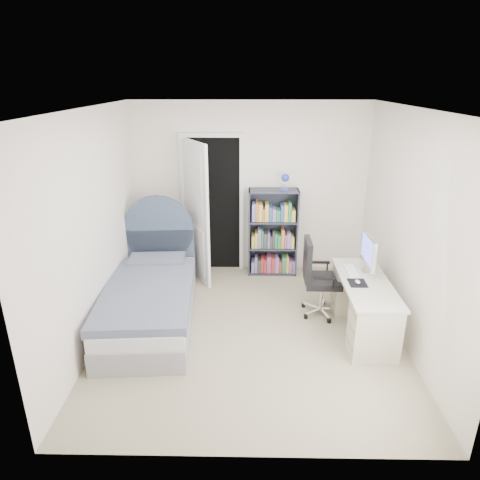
{
  "coord_description": "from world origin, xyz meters",
  "views": [
    {
      "loc": [
        -0.04,
        -4.32,
        2.77
      ],
      "look_at": [
        -0.12,
        0.3,
        1.02
      ],
      "focal_mm": 32.0,
      "sensor_mm": 36.0,
      "label": 1
    }
  ],
  "objects_px": {
    "bed": "(151,296)",
    "floor_lamp": "(196,234)",
    "nightstand": "(163,248)",
    "office_chair": "(316,274)",
    "desk": "(363,304)",
    "bookcase": "(273,236)"
  },
  "relations": [
    {
      "from": "bed",
      "to": "floor_lamp",
      "type": "bearing_deg",
      "value": 73.25
    },
    {
      "from": "nightstand",
      "to": "office_chair",
      "type": "distance_m",
      "value": 2.41
    },
    {
      "from": "nightstand",
      "to": "desk",
      "type": "height_order",
      "value": "desk"
    },
    {
      "from": "bookcase",
      "to": "nightstand",
      "type": "bearing_deg",
      "value": -178.95
    },
    {
      "from": "desk",
      "to": "office_chair",
      "type": "height_order",
      "value": "desk"
    },
    {
      "from": "nightstand",
      "to": "office_chair",
      "type": "xyz_separation_m",
      "value": [
        2.1,
        -1.18,
        0.14
      ]
    },
    {
      "from": "floor_lamp",
      "to": "bookcase",
      "type": "bearing_deg",
      "value": 1.04
    },
    {
      "from": "bed",
      "to": "nightstand",
      "type": "xyz_separation_m",
      "value": [
        -0.09,
        1.33,
        0.11
      ]
    },
    {
      "from": "office_chair",
      "to": "bookcase",
      "type": "bearing_deg",
      "value": 111.09
    },
    {
      "from": "bed",
      "to": "floor_lamp",
      "type": "relative_size",
      "value": 1.43
    },
    {
      "from": "floor_lamp",
      "to": "nightstand",
      "type": "bearing_deg",
      "value": -178.92
    },
    {
      "from": "bookcase",
      "to": "office_chair",
      "type": "relative_size",
      "value": 1.55
    },
    {
      "from": "floor_lamp",
      "to": "bed",
      "type": "bearing_deg",
      "value": -106.75
    },
    {
      "from": "nightstand",
      "to": "floor_lamp",
      "type": "xyz_separation_m",
      "value": [
        0.5,
        0.01,
        0.22
      ]
    },
    {
      "from": "bookcase",
      "to": "floor_lamp",
      "type": "bearing_deg",
      "value": -178.96
    },
    {
      "from": "bed",
      "to": "office_chair",
      "type": "distance_m",
      "value": 2.03
    },
    {
      "from": "nightstand",
      "to": "bookcase",
      "type": "relative_size",
      "value": 0.4
    },
    {
      "from": "floor_lamp",
      "to": "desk",
      "type": "relative_size",
      "value": 1.15
    },
    {
      "from": "bed",
      "to": "desk",
      "type": "relative_size",
      "value": 1.64
    },
    {
      "from": "nightstand",
      "to": "office_chair",
      "type": "height_order",
      "value": "office_chair"
    },
    {
      "from": "floor_lamp",
      "to": "desk",
      "type": "distance_m",
      "value": 2.64
    },
    {
      "from": "nightstand",
      "to": "bookcase",
      "type": "xyz_separation_m",
      "value": [
        1.64,
        0.03,
        0.18
      ]
    }
  ]
}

